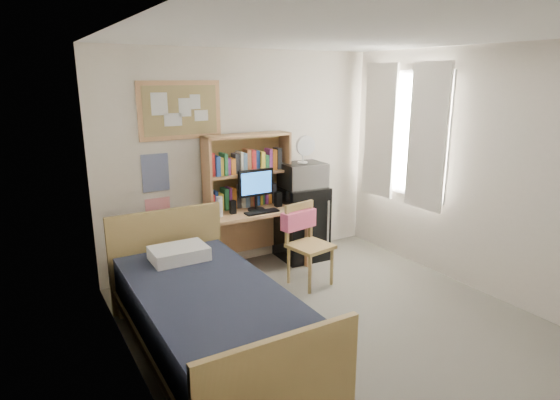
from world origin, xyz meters
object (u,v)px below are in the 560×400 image
desk (254,239)px  bed (211,324)px  mini_fridge (301,222)px  microwave (302,175)px  speaker_left (233,207)px  desk_fan (303,151)px  desk_chair (310,245)px  monitor (256,190)px  bulletin_board (180,110)px  speaker_right (278,199)px

desk → bed: size_ratio=0.54×
mini_fridge → microwave: (-0.00, -0.02, 0.62)m
speaker_left → desk_fan: size_ratio=0.51×
desk_chair → speaker_left: 0.99m
desk → monitor: bearing=-90.0°
bed → mini_fridge: bearing=39.2°
desk_chair → microwave: microwave is taller
bulletin_board → bed: (-0.44, -1.80, -1.61)m
monitor → desk_chair: bearing=-63.4°
bed → microwave: size_ratio=4.28×
bulletin_board → desk_chair: bulletin_board is taller
bulletin_board → bed: 2.45m
desk → microwave: microwave is taller
microwave → bed: bearing=-138.5°
speaker_right → bulletin_board: bearing=160.5°
monitor → speaker_right: size_ratio=2.66×
speaker_left → desk_chair: bearing=-46.3°
desk → microwave: bearing=0.5°
speaker_left → desk_fan: 1.14m
desk → desk_fan: bearing=0.5°
desk_fan → microwave: bearing=0.0°
desk → bed: bearing=-128.4°
mini_fridge → bed: mini_fridge is taller
bulletin_board → mini_fridge: bearing=-11.2°
desk → desk_chair: size_ratio=1.31×
desk_fan → desk_chair: bearing=-113.5°
bulletin_board → desk: bearing=-22.7°
bed → speaker_right: size_ratio=12.55×
desk_fan → desk: bearing=-176.6°
bulletin_board → desk: 1.73m
speaker_left → monitor: bearing=0.0°
desk_chair → bulletin_board: bearing=126.3°
desk_chair → desk_fan: 1.24m
mini_fridge → speaker_left: size_ratio=6.11×
monitor → speaker_left: bearing=-180.0°
desk_chair → bed: size_ratio=0.41×
bed → speaker_right: bearing=44.2°
desk_chair → desk_fan: bearing=53.8°
speaker_left → bulletin_board: bearing=139.9°
bulletin_board → monitor: 1.24m
mini_fridge → monitor: (-0.69, -0.09, 0.52)m
monitor → speaker_left: (-0.30, -0.00, -0.16)m
bed → speaker_left: speaker_left is taller
bed → speaker_left: bearing=58.6°
bed → desk_fan: desk_fan is taller
mini_fridge → monitor: size_ratio=2.00×
bed → monitor: monitor is taller
bulletin_board → speaker_right: bulletin_board is taller
desk_chair → speaker_right: bearing=82.9°
speaker_left → microwave: microwave is taller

